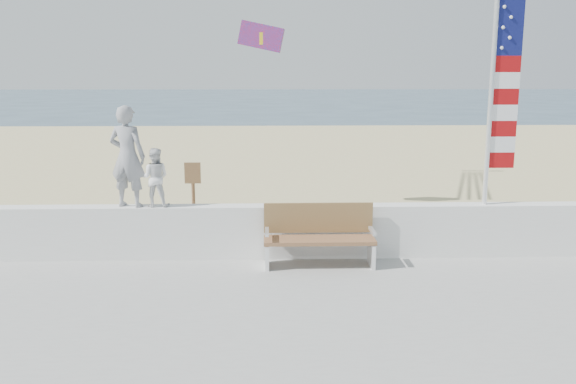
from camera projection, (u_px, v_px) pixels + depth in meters
name	position (u px, v px, depth m)	size (l,w,h in m)	color
ground	(278.00, 311.00, 8.53)	(220.00, 220.00, 0.00)	#2E4A5D
sand	(274.00, 188.00, 17.35)	(90.00, 40.00, 0.08)	#CDC089
seawall	(276.00, 231.00, 10.37)	(30.00, 0.35, 0.90)	white
adult	(127.00, 156.00, 10.05)	(0.62, 0.40, 1.69)	gray
child	(155.00, 177.00, 10.13)	(0.48, 0.37, 0.98)	white
bench	(319.00, 235.00, 9.94)	(1.80, 0.57, 1.00)	#8F613E
flag	(499.00, 91.00, 10.02)	(0.50, 0.08, 3.50)	white
parafoil_kite	(262.00, 37.00, 13.66)	(1.07, 0.38, 0.72)	red
sign	(193.00, 192.00, 12.14)	(0.32, 0.07, 1.46)	brown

